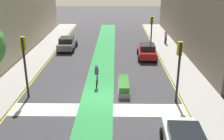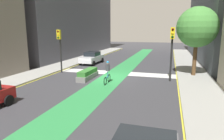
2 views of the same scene
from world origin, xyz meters
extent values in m
plane|color=#38383D|center=(0.00, 0.00, 0.00)|extent=(120.00, 120.00, 0.00)
cube|color=#2D8C47|center=(-0.18, 0.00, 0.00)|extent=(2.40, 60.00, 0.01)
cube|color=silver|center=(0.00, -2.00, 0.00)|extent=(12.00, 1.80, 0.01)
cube|color=#9E9E99|center=(-7.50, 0.00, 0.07)|extent=(3.00, 60.00, 0.15)
cube|color=yellow|center=(-6.00, 0.00, 0.01)|extent=(0.16, 60.00, 0.01)
cube|color=#9E9E99|center=(7.50, 0.00, 0.07)|extent=(3.00, 60.00, 0.15)
cube|color=yellow|center=(6.00, 0.00, 0.01)|extent=(0.16, 60.00, 0.01)
cylinder|color=black|center=(5.55, -0.66, 2.20)|extent=(0.16, 0.16, 4.39)
cube|color=gold|center=(5.55, -0.46, 3.92)|extent=(0.35, 0.28, 0.95)
sphere|color=#3F0A0A|center=(5.55, -0.32, 4.22)|extent=(0.20, 0.20, 0.20)
sphere|color=yellow|center=(5.55, -0.32, 3.92)|extent=(0.20, 0.20, 0.20)
sphere|color=#0C3814|center=(5.55, -0.32, 3.62)|extent=(0.20, 0.20, 0.20)
cylinder|color=black|center=(-5.35, -0.09, 2.28)|extent=(0.16, 0.16, 4.57)
cube|color=gold|center=(-5.35, 0.11, 4.09)|extent=(0.35, 0.28, 0.95)
sphere|color=#3F0A0A|center=(-5.35, 0.25, 4.39)|extent=(0.20, 0.20, 0.20)
sphere|color=yellow|center=(-5.35, 0.25, 4.09)|extent=(0.20, 0.20, 0.20)
sphere|color=#0C3814|center=(-5.35, 0.25, 3.79)|extent=(0.20, 0.20, 0.20)
cylinder|color=black|center=(5.53, 14.34, 1.92)|extent=(0.16, 0.16, 3.84)
cube|color=gold|center=(5.53, 14.54, 3.36)|extent=(0.35, 0.28, 0.95)
sphere|color=#3F0A0A|center=(5.53, 14.68, 3.66)|extent=(0.20, 0.20, 0.20)
sphere|color=yellow|center=(5.53, 14.68, 3.36)|extent=(0.20, 0.20, 0.20)
sphere|color=#0C3814|center=(5.53, 14.68, 3.06)|extent=(0.20, 0.20, 0.20)
cube|color=slate|center=(-4.70, 13.23, 0.67)|extent=(1.80, 4.20, 0.70)
cube|color=black|center=(-4.70, 13.03, 1.29)|extent=(1.60, 2.00, 0.55)
cylinder|color=black|center=(-5.60, 14.70, 0.32)|extent=(0.22, 0.64, 0.64)
cylinder|color=black|center=(-3.80, 14.70, 0.32)|extent=(0.22, 0.64, 0.64)
cylinder|color=black|center=(-5.60, 11.76, 0.32)|extent=(0.22, 0.64, 0.64)
cylinder|color=black|center=(-3.80, 11.76, 0.32)|extent=(0.22, 0.64, 0.64)
cube|color=#A51919|center=(4.57, 10.02, 0.67)|extent=(1.95, 4.26, 0.70)
cube|color=black|center=(4.57, 9.82, 1.29)|extent=(1.67, 2.06, 0.55)
cylinder|color=black|center=(3.73, 11.52, 0.32)|extent=(0.24, 0.65, 0.64)
cylinder|color=black|center=(5.52, 11.45, 0.32)|extent=(0.24, 0.65, 0.64)
cylinder|color=black|center=(3.62, 8.58, 0.32)|extent=(0.24, 0.65, 0.64)
cylinder|color=black|center=(5.42, 8.52, 0.32)|extent=(0.24, 0.65, 0.64)
cube|color=black|center=(4.63, -6.98, 1.29)|extent=(1.68, 2.06, 0.55)
cylinder|color=black|center=(3.79, -5.28, 0.32)|extent=(0.25, 0.65, 0.64)
cylinder|color=black|center=(5.59, -5.35, 0.32)|extent=(0.25, 0.65, 0.64)
torus|color=black|center=(-0.37, 2.75, 0.34)|extent=(0.06, 0.68, 0.68)
torus|color=black|center=(-0.36, 1.70, 0.34)|extent=(0.06, 0.68, 0.68)
cylinder|color=#2672BF|center=(-0.36, 2.22, 0.52)|extent=(0.06, 0.95, 0.06)
cylinder|color=#2672BF|center=(-0.36, 2.07, 0.79)|extent=(0.05, 0.05, 0.50)
cylinder|color=#3F3F47|center=(-0.36, 2.07, 1.31)|extent=(0.32, 0.32, 0.55)
sphere|color=tan|center=(-0.36, 2.07, 1.70)|extent=(0.22, 0.22, 0.22)
sphere|color=#268CCC|center=(-0.36, 2.07, 1.74)|extent=(0.23, 0.23, 0.23)
cylinder|color=#262638|center=(7.64, 15.89, 0.55)|extent=(0.28, 0.28, 0.80)
cylinder|color=#BF72A5|center=(7.64, 15.89, 1.31)|extent=(0.34, 0.34, 0.71)
sphere|color=tan|center=(7.64, 15.89, 1.78)|extent=(0.23, 0.23, 0.23)
cube|color=slate|center=(1.82, 1.15, 0.23)|extent=(0.86, 3.19, 0.45)
cube|color=#33722D|center=(1.82, 1.15, 0.65)|extent=(0.78, 2.87, 0.40)
camera|label=1|loc=(1.18, -18.14, 8.71)|focal=42.85mm
camera|label=2|loc=(-5.20, 17.39, 4.27)|focal=31.87mm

